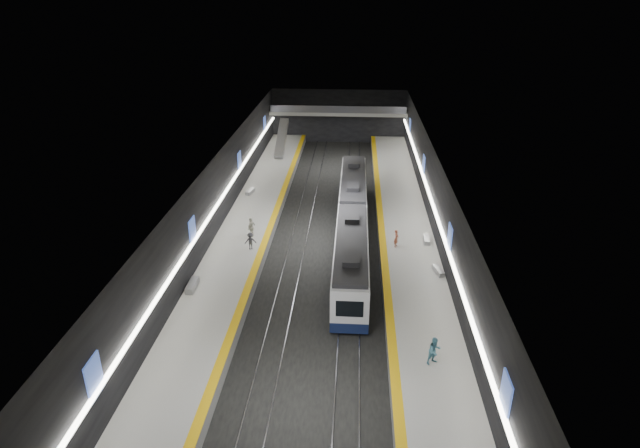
# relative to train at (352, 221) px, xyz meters

# --- Properties ---
(ground) EXTENTS (70.00, 70.00, 0.00)m
(ground) POSITION_rel_train_xyz_m (-2.50, -0.21, -2.20)
(ground) COLOR black
(ground) RESTS_ON ground
(ceiling) EXTENTS (20.00, 70.00, 0.04)m
(ceiling) POSITION_rel_train_xyz_m (-2.50, -0.21, 5.80)
(ceiling) COLOR beige
(ceiling) RESTS_ON wall_left
(wall_left) EXTENTS (0.04, 70.00, 8.00)m
(wall_left) POSITION_rel_train_xyz_m (-12.50, -0.21, 1.80)
(wall_left) COLOR black
(wall_left) RESTS_ON ground
(wall_right) EXTENTS (0.04, 70.00, 8.00)m
(wall_right) POSITION_rel_train_xyz_m (7.50, -0.21, 1.80)
(wall_right) COLOR black
(wall_right) RESTS_ON ground
(wall_back) EXTENTS (20.00, 0.04, 8.00)m
(wall_back) POSITION_rel_train_xyz_m (-2.50, 34.79, 1.80)
(wall_back) COLOR black
(wall_back) RESTS_ON ground
(platform_left) EXTENTS (5.00, 70.00, 1.00)m
(platform_left) POSITION_rel_train_xyz_m (-10.00, -0.21, -1.70)
(platform_left) COLOR slate
(platform_left) RESTS_ON ground
(tile_surface_left) EXTENTS (5.00, 70.00, 0.02)m
(tile_surface_left) POSITION_rel_train_xyz_m (-10.00, -0.21, -1.19)
(tile_surface_left) COLOR #A6A6A1
(tile_surface_left) RESTS_ON platform_left
(tactile_strip_left) EXTENTS (0.60, 70.00, 0.02)m
(tactile_strip_left) POSITION_rel_train_xyz_m (-7.80, -0.21, -1.18)
(tactile_strip_left) COLOR #E6AD0C
(tactile_strip_left) RESTS_ON platform_left
(platform_right) EXTENTS (5.00, 70.00, 1.00)m
(platform_right) POSITION_rel_train_xyz_m (5.00, -0.21, -1.70)
(platform_right) COLOR slate
(platform_right) RESTS_ON ground
(tile_surface_right) EXTENTS (5.00, 70.00, 0.02)m
(tile_surface_right) POSITION_rel_train_xyz_m (5.00, -0.21, -1.19)
(tile_surface_right) COLOR #A6A6A1
(tile_surface_right) RESTS_ON platform_right
(tactile_strip_right) EXTENTS (0.60, 70.00, 0.02)m
(tactile_strip_right) POSITION_rel_train_xyz_m (2.80, -0.21, -1.18)
(tactile_strip_right) COLOR #E6AD0C
(tactile_strip_right) RESTS_ON platform_right
(rails) EXTENTS (6.52, 70.00, 0.12)m
(rails) POSITION_rel_train_xyz_m (-2.50, -0.21, -2.14)
(rails) COLOR gray
(rails) RESTS_ON ground
(train) EXTENTS (2.69, 30.05, 3.60)m
(train) POSITION_rel_train_xyz_m (0.00, 0.00, 0.00)
(train) COLOR #111B3E
(train) RESTS_ON ground
(ad_posters) EXTENTS (19.94, 53.50, 2.20)m
(ad_posters) POSITION_rel_train_xyz_m (-2.50, 0.79, 2.30)
(ad_posters) COLOR #3B58B2
(ad_posters) RESTS_ON wall_left
(cove_light_left) EXTENTS (0.25, 68.60, 0.12)m
(cove_light_left) POSITION_rel_train_xyz_m (-12.30, -0.21, 1.60)
(cove_light_left) COLOR white
(cove_light_left) RESTS_ON wall_left
(cove_light_right) EXTENTS (0.25, 68.60, 0.12)m
(cove_light_right) POSITION_rel_train_xyz_m (7.30, -0.21, 1.60)
(cove_light_right) COLOR white
(cove_light_right) RESTS_ON wall_right
(mezzanine_bridge) EXTENTS (20.00, 3.00, 1.50)m
(mezzanine_bridge) POSITION_rel_train_xyz_m (-2.50, 32.72, 2.84)
(mezzanine_bridge) COLOR gray
(mezzanine_bridge) RESTS_ON wall_left
(escalator) EXTENTS (1.20, 7.50, 3.92)m
(escalator) POSITION_rel_train_xyz_m (-10.00, 25.79, 0.70)
(escalator) COLOR #99999E
(escalator) RESTS_ON platform_left
(bench_left_near) EXTENTS (0.59, 2.04, 0.50)m
(bench_left_near) POSITION_rel_train_xyz_m (-11.99, -10.88, -0.95)
(bench_left_near) COLOR #99999E
(bench_left_near) RESTS_ON platform_left
(bench_left_far) EXTENTS (0.83, 1.75, 0.41)m
(bench_left_far) POSITION_rel_train_xyz_m (-11.35, 9.45, -0.99)
(bench_left_far) COLOR #99999E
(bench_left_far) RESTS_ON platform_left
(bench_right_near) EXTENTS (0.83, 1.72, 0.40)m
(bench_right_near) POSITION_rel_train_xyz_m (7.00, -7.27, -0.99)
(bench_right_near) COLOR #99999E
(bench_right_near) RESTS_ON platform_right
(bench_right_far) EXTENTS (0.54, 1.72, 0.42)m
(bench_right_far) POSITION_rel_train_xyz_m (6.70, -1.57, -0.99)
(bench_right_far) COLOR #99999E
(bench_right_far) RESTS_ON platform_right
(passenger_right_a) EXTENTS (0.56, 0.67, 1.58)m
(passenger_right_a) POSITION_rel_train_xyz_m (3.91, -2.74, -0.40)
(passenger_right_a) COLOR #C06448
(passenger_right_a) RESTS_ON platform_right
(passenger_right_b) EXTENTS (1.11, 1.05, 1.82)m
(passenger_right_b) POSITION_rel_train_xyz_m (5.19, -18.57, -0.29)
(passenger_right_b) COLOR teal
(passenger_right_b) RESTS_ON platform_right
(passenger_left_a) EXTENTS (0.86, 1.24, 1.95)m
(passenger_left_a) POSITION_rel_train_xyz_m (-9.11, -1.72, -0.22)
(passenger_left_a) COLOR silver
(passenger_left_a) RESTS_ON platform_left
(passenger_left_b) EXTENTS (1.12, 0.81, 1.56)m
(passenger_left_b) POSITION_rel_train_xyz_m (-8.77, -4.07, -0.42)
(passenger_left_b) COLOR #38393E
(passenger_left_b) RESTS_ON platform_left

